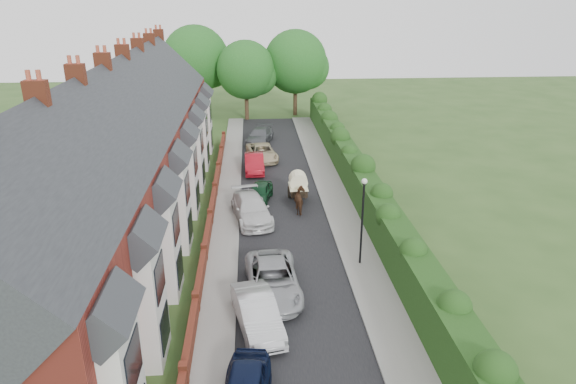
# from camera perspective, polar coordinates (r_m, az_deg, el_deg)

# --- Properties ---
(ground) EXTENTS (140.00, 140.00, 0.00)m
(ground) POSITION_cam_1_polar(r_m,az_deg,el_deg) (25.64, 2.17, -12.69)
(ground) COLOR #2D4C1E
(ground) RESTS_ON ground
(road) EXTENTS (6.00, 58.00, 0.02)m
(road) POSITION_cam_1_polar(r_m,az_deg,el_deg) (35.22, -0.57, -2.68)
(road) COLOR black
(road) RESTS_ON ground
(pavement_hedge_side) EXTENTS (2.20, 58.00, 0.12)m
(pavement_hedge_side) POSITION_cam_1_polar(r_m,az_deg,el_deg) (35.67, 6.03, -2.40)
(pavement_hedge_side) COLOR gray
(pavement_hedge_side) RESTS_ON ground
(pavement_house_side) EXTENTS (1.70, 58.00, 0.12)m
(pavement_house_side) POSITION_cam_1_polar(r_m,az_deg,el_deg) (35.19, -6.84, -2.77)
(pavement_house_side) COLOR gray
(pavement_house_side) RESTS_ON ground
(kerb_hedge_side) EXTENTS (0.18, 58.00, 0.13)m
(kerb_hedge_side) POSITION_cam_1_polar(r_m,az_deg,el_deg) (35.50, 4.36, -2.45)
(kerb_hedge_side) COLOR gray
(kerb_hedge_side) RESTS_ON ground
(kerb_house_side) EXTENTS (0.18, 58.00, 0.13)m
(kerb_house_side) POSITION_cam_1_polar(r_m,az_deg,el_deg) (35.16, -5.54, -2.73)
(kerb_house_side) COLOR gray
(kerb_house_side) RESTS_ON ground
(hedge) EXTENTS (2.10, 58.00, 2.85)m
(hedge) POSITION_cam_1_polar(r_m,az_deg,el_deg) (35.43, 8.99, -0.01)
(hedge) COLOR #1B3B13
(hedge) RESTS_ON ground
(terrace_row) EXTENTS (9.05, 40.50, 11.50)m
(terrace_row) POSITION_cam_1_polar(r_m,az_deg,el_deg) (33.68, -18.40, 3.18)
(terrace_row) COLOR maroon
(terrace_row) RESTS_ON ground
(garden_wall_row) EXTENTS (0.35, 40.35, 1.10)m
(garden_wall_row) POSITION_cam_1_polar(r_m,az_deg,el_deg) (34.19, -8.61, -2.88)
(garden_wall_row) COLOR brown
(garden_wall_row) RESTS_ON ground
(lamppost) EXTENTS (0.32, 0.32, 5.16)m
(lamppost) POSITION_cam_1_polar(r_m,az_deg,el_deg) (28.06, 8.30, -2.08)
(lamppost) COLOR black
(lamppost) RESTS_ON ground
(tree_far_left) EXTENTS (7.14, 6.80, 9.29)m
(tree_far_left) POSITION_cam_1_polar(r_m,az_deg,el_deg) (61.79, -4.39, 13.24)
(tree_far_left) COLOR #332316
(tree_far_left) RESTS_ON ground
(tree_far_right) EXTENTS (7.98, 7.60, 10.31)m
(tree_far_right) POSITION_cam_1_polar(r_m,az_deg,el_deg) (63.97, 1.18, 14.12)
(tree_far_right) COLOR #332316
(tree_far_right) RESTS_ON ground
(tree_far_back) EXTENTS (8.40, 8.00, 10.82)m
(tree_far_back) POSITION_cam_1_polar(r_m,az_deg,el_deg) (64.94, -9.83, 14.20)
(tree_far_back) COLOR #332316
(tree_far_back) RESTS_ON ground
(car_silver_a) EXTENTS (2.61, 4.99, 1.56)m
(car_silver_a) POSITION_cam_1_polar(r_m,az_deg,el_deg) (23.89, -3.44, -13.29)
(car_silver_a) COLOR #B7B8BC
(car_silver_a) RESTS_ON ground
(car_silver_b) EXTENTS (2.90, 5.80, 1.58)m
(car_silver_b) POSITION_cam_1_polar(r_m,az_deg,el_deg) (26.29, -1.70, -9.71)
(car_silver_b) COLOR #9E9FA4
(car_silver_b) RESTS_ON ground
(car_white) EXTENTS (3.16, 5.76, 1.58)m
(car_white) POSITION_cam_1_polar(r_m,az_deg,el_deg) (34.48, -4.09, -1.86)
(car_white) COLOR silver
(car_white) RESTS_ON ground
(car_green) EXTENTS (2.36, 4.13, 1.32)m
(car_green) POSITION_cam_1_polar(r_m,az_deg,el_deg) (37.52, -3.18, -0.08)
(car_green) COLOR #10381E
(car_green) RESTS_ON ground
(car_red) EXTENTS (1.67, 4.57, 1.49)m
(car_red) POSITION_cam_1_polar(r_m,az_deg,el_deg) (43.84, -3.77, 3.22)
(car_red) COLOR maroon
(car_red) RESTS_ON ground
(car_beige) EXTENTS (3.15, 5.36, 1.40)m
(car_beige) POSITION_cam_1_polar(r_m,az_deg,el_deg) (46.95, -2.91, 4.41)
(car_beige) COLOR #BEAD89
(car_beige) RESTS_ON ground
(car_grey) EXTENTS (3.32, 5.55, 1.51)m
(car_grey) POSITION_cam_1_polar(r_m,az_deg,el_deg) (52.31, -3.15, 6.24)
(car_grey) COLOR #4E5155
(car_grey) RESTS_ON ground
(horse) EXTENTS (1.05, 2.05, 1.68)m
(horse) POSITION_cam_1_polar(r_m,az_deg,el_deg) (35.56, 1.45, -0.99)
(horse) COLOR #422818
(horse) RESTS_ON ground
(horse_cart) EXTENTS (1.39, 3.07, 2.21)m
(horse_cart) POSITION_cam_1_polar(r_m,az_deg,el_deg) (37.39, 1.14, 0.86)
(horse_cart) COLOR black
(horse_cart) RESTS_ON ground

